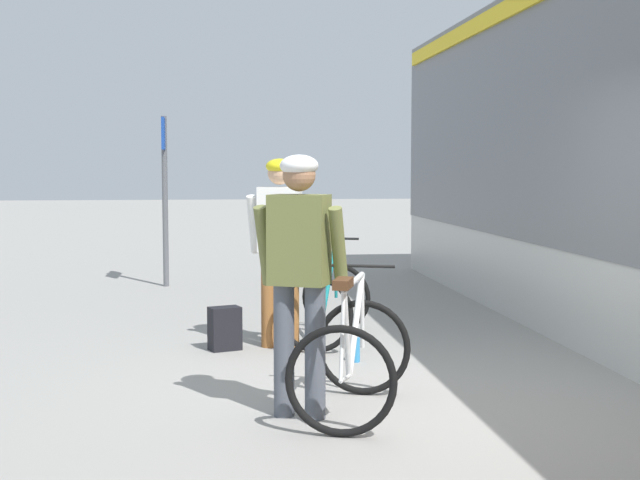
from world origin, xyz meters
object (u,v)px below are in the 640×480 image
bicycle_near_white (352,356)px  cyclist_near_in_olive (299,262)px  backpack_on_platform (225,328)px  cyclist_far_in_white (280,235)px  platform_sign_post (165,172)px  water_bottle_near_the_bikes (356,350)px  bicycle_far_teal (326,301)px

bicycle_near_white → cyclist_near_in_olive: bearing=-177.8°
cyclist_near_in_olive → backpack_on_platform: bearing=102.0°
cyclist_far_in_white → platform_sign_post: bearing=106.4°
cyclist_far_in_white → backpack_on_platform: bearing=-173.8°
bicycle_near_white → platform_sign_post: (-1.59, 6.59, 1.22)m
cyclist_far_in_white → water_bottle_near_the_bikes: size_ratio=8.28×
water_bottle_near_the_bikes → bicycle_near_white: bearing=-100.6°
cyclist_near_in_olive → bicycle_far_teal: bearing=78.4°
cyclist_near_in_olive → platform_sign_post: platform_sign_post is taller
cyclist_near_in_olive → bicycle_far_teal: size_ratio=1.42×
cyclist_far_in_white → bicycle_near_white: size_ratio=1.43×
bicycle_near_white → water_bottle_near_the_bikes: size_ratio=5.81×
water_bottle_near_the_bikes → platform_sign_post: 5.59m
backpack_on_platform → cyclist_far_in_white: bearing=-12.7°
platform_sign_post → water_bottle_near_the_bikes: bearing=-69.5°
cyclist_near_in_olive → cyclist_far_in_white: size_ratio=1.00×
bicycle_far_teal → platform_sign_post: size_ratio=0.52×
cyclist_far_in_white → bicycle_far_teal: bearing=22.1°
cyclist_near_in_olive → bicycle_near_white: size_ratio=1.43×
bicycle_far_teal → platform_sign_post: platform_sign_post is taller
bicycle_near_white → bicycle_far_teal: same height
bicycle_far_teal → water_bottle_near_the_bikes: 0.94m
platform_sign_post → cyclist_far_in_white: bearing=-73.6°
backpack_on_platform → platform_sign_post: 4.69m
bicycle_near_white → water_bottle_near_the_bikes: bicycle_near_white is taller
bicycle_far_teal → platform_sign_post: bearing=112.7°
bicycle_far_teal → water_bottle_near_the_bikes: size_ratio=5.84×
bicycle_far_teal → backpack_on_platform: 1.02m
bicycle_far_teal → bicycle_near_white: bearing=-93.4°
water_bottle_near_the_bikes → cyclist_far_in_white: bearing=131.0°
bicycle_near_white → backpack_on_platform: bearing=110.7°
cyclist_near_in_olive → water_bottle_near_the_bikes: 1.95m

